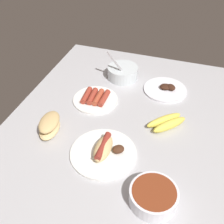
# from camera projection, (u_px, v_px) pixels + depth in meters

# --- Properties ---
(ground_plane) EXTENTS (1.20, 0.90, 0.03)m
(ground_plane) POSITION_uv_depth(u_px,v_px,m) (116.00, 126.00, 1.16)
(ground_plane) COLOR #B2B2B7
(bowl_coleslaw) EXTENTS (0.15, 0.15, 0.16)m
(bowl_coleslaw) POSITION_uv_depth(u_px,v_px,m) (123.00, 72.00, 1.39)
(bowl_coleslaw) COLOR silver
(bowl_coleslaw) RESTS_ON ground_plane
(plate_grilled_meat) EXTENTS (0.20, 0.20, 0.04)m
(plate_grilled_meat) POSITION_uv_depth(u_px,v_px,m) (166.00, 89.00, 1.32)
(plate_grilled_meat) COLOR white
(plate_grilled_meat) RESTS_ON ground_plane
(plate_hotdog_assembled) EXTENTS (0.25, 0.25, 0.06)m
(plate_hotdog_assembled) POSITION_uv_depth(u_px,v_px,m) (104.00, 151.00, 1.02)
(plate_hotdog_assembled) COLOR white
(plate_hotdog_assembled) RESTS_ON ground_plane
(bowl_chili) EXTENTS (0.15, 0.15, 0.05)m
(bowl_chili) POSITION_uv_depth(u_px,v_px,m) (154.00, 196.00, 0.86)
(bowl_chili) COLOR white
(bowl_chili) RESTS_ON ground_plane
(banana_bunch) EXTENTS (0.16, 0.16, 0.04)m
(banana_bunch) POSITION_uv_depth(u_px,v_px,m) (167.00, 122.00, 1.13)
(banana_bunch) COLOR #E5D14C
(banana_bunch) RESTS_ON ground_plane
(plate_sausages) EXTENTS (0.20, 0.20, 0.04)m
(plate_sausages) POSITION_uv_depth(u_px,v_px,m) (95.00, 99.00, 1.26)
(plate_sausages) COLOR white
(plate_sausages) RESTS_ON ground_plane
(bread_stack) EXTENTS (0.14, 0.10, 0.07)m
(bread_stack) POSITION_uv_depth(u_px,v_px,m) (50.00, 125.00, 1.09)
(bread_stack) COLOR #E5C689
(bread_stack) RESTS_ON ground_plane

